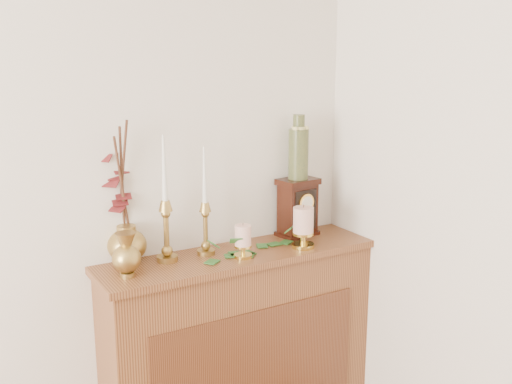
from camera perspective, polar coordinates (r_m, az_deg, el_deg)
console_shelf at (r=2.76m, az=-1.45°, el=-15.46°), size 1.24×0.34×0.93m
candlestick_left at (r=2.43m, az=-8.57°, el=-2.73°), size 0.09×0.09×0.52m
candlestick_center at (r=2.50m, az=-4.85°, el=-2.66°), size 0.08×0.08×0.46m
bud_vase at (r=2.31m, az=-12.24°, el=-5.92°), size 0.11×0.11×0.18m
ginger_jar at (r=2.45m, az=-12.96°, el=-0.59°), size 0.23×0.25×0.58m
pillar_candle_left at (r=2.47m, az=-1.25°, el=-4.55°), size 0.08×0.08×0.15m
pillar_candle_right at (r=2.60m, az=4.52°, el=-3.18°), size 0.10×0.10×0.19m
ivy_garland at (r=2.56m, az=-1.22°, el=-5.34°), size 0.49×0.23×0.09m
mantel_clock at (r=2.76m, az=4.01°, el=-1.51°), size 0.19×0.15×0.27m
ceramic_vase at (r=2.71m, az=4.06°, el=3.98°), size 0.09×0.09×0.29m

